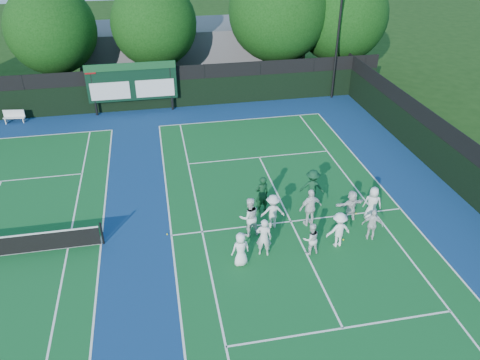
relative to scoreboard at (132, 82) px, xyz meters
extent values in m
plane|color=#15340E|center=(7.01, -15.59, -2.19)|extent=(120.00, 120.00, 0.00)
cube|color=navy|center=(1.01, -14.59, -2.19)|extent=(34.00, 32.00, 0.01)
cube|color=#115624|center=(7.01, -14.59, -2.18)|extent=(10.97, 23.77, 0.00)
cube|color=white|center=(7.01, -2.70, -2.18)|extent=(10.97, 0.08, 0.00)
cube|color=white|center=(1.53, -14.59, -2.18)|extent=(0.08, 23.77, 0.00)
cube|color=white|center=(12.50, -14.59, -2.18)|extent=(0.08, 23.77, 0.00)
cube|color=white|center=(2.90, -14.59, -2.18)|extent=(0.08, 23.77, 0.00)
cube|color=white|center=(11.13, -14.59, -2.18)|extent=(0.08, 23.77, 0.00)
cube|color=white|center=(7.01, -20.99, -2.18)|extent=(8.23, 0.08, 0.00)
cube|color=white|center=(7.01, -8.19, -2.18)|extent=(8.23, 0.08, 0.00)
cube|color=white|center=(7.01, -14.59, -2.18)|extent=(0.08, 12.80, 0.00)
cube|color=white|center=(-6.99, -2.70, -2.18)|extent=(10.97, 0.08, 0.00)
cube|color=white|center=(-1.50, -14.59, -2.18)|extent=(0.08, 23.77, 0.00)
cube|color=white|center=(-2.87, -14.59, -2.18)|extent=(0.08, 23.77, 0.00)
cube|color=white|center=(-6.99, -8.19, -2.18)|extent=(8.23, 0.08, 0.00)
cube|color=black|center=(1.01, 0.41, -1.19)|extent=(34.00, 0.08, 2.00)
cube|color=black|center=(1.01, 0.41, 0.31)|extent=(34.00, 0.05, 1.00)
cube|color=black|center=(16.01, -14.59, -1.19)|extent=(0.08, 32.00, 2.00)
cube|color=black|center=(16.01, -14.59, 0.31)|extent=(0.05, 32.00, 1.00)
cylinder|color=black|center=(-2.59, 0.01, -0.44)|extent=(0.16, 0.16, 3.50)
cylinder|color=black|center=(2.61, 0.01, -0.44)|extent=(0.16, 0.16, 3.50)
cube|color=black|center=(0.01, 0.01, 0.01)|extent=(6.00, 0.15, 2.60)
cube|color=#144622|center=(0.01, -0.09, 1.11)|extent=(6.00, 0.05, 0.50)
cube|color=silver|center=(-1.49, -0.09, -0.49)|extent=(2.60, 0.04, 1.20)
cube|color=silver|center=(1.51, -0.09, -0.49)|extent=(2.60, 0.04, 1.20)
cube|color=maroon|center=(-2.59, -0.09, 1.01)|extent=(0.70, 0.04, 0.50)
cube|color=slate|center=(5.01, 8.41, -0.19)|extent=(18.00, 6.00, 4.00)
cylinder|color=black|center=(14.51, 0.11, 2.81)|extent=(0.16, 0.16, 10.00)
cylinder|color=black|center=(-1.39, -14.59, -1.64)|extent=(0.10, 0.10, 1.10)
cube|color=silver|center=(-7.86, -0.29, -1.81)|extent=(1.41, 0.55, 0.05)
cube|color=silver|center=(-7.86, -0.15, -1.55)|extent=(1.36, 0.24, 0.46)
cube|color=silver|center=(-8.41, -0.29, -2.01)|extent=(0.10, 0.32, 0.37)
cube|color=silver|center=(-7.32, -0.29, -2.01)|extent=(0.10, 0.32, 0.37)
cylinder|color=black|center=(-5.20, 3.91, -0.84)|extent=(0.44, 0.44, 2.69)
sphere|color=#0B330B|center=(-5.20, 3.91, 2.84)|extent=(6.23, 6.23, 6.23)
sphere|color=#0B330B|center=(-4.60, 4.21, 2.21)|extent=(4.36, 4.36, 4.36)
cylinder|color=black|center=(1.89, 3.91, -0.80)|extent=(0.44, 0.44, 2.78)
sphere|color=#0B330B|center=(1.89, 3.91, 2.91)|extent=(6.17, 6.17, 6.17)
sphere|color=#0B330B|center=(2.49, 4.21, 2.29)|extent=(4.32, 4.32, 4.32)
cylinder|color=black|center=(11.18, 3.91, -0.79)|extent=(0.44, 0.44, 2.80)
sphere|color=#0B330B|center=(11.18, 3.91, 3.45)|extent=(7.57, 7.57, 7.57)
sphere|color=#0B330B|center=(11.78, 4.21, 2.69)|extent=(5.30, 5.30, 5.30)
cylinder|color=black|center=(16.19, 3.91, -0.96)|extent=(0.44, 0.44, 2.47)
sphere|color=#0B330B|center=(16.19, 3.91, 2.95)|extent=(7.13, 7.13, 7.13)
sphere|color=#0B330B|center=(16.79, 4.21, 2.24)|extent=(4.99, 4.99, 4.99)
sphere|color=yellow|center=(10.22, -14.58, -2.16)|extent=(0.07, 0.07, 0.07)
sphere|color=yellow|center=(8.88, -16.35, -2.16)|extent=(0.07, 0.07, 0.07)
sphere|color=yellow|center=(1.34, -14.49, -2.16)|extent=(0.07, 0.07, 0.07)
sphere|color=yellow|center=(6.28, -13.89, -2.16)|extent=(0.07, 0.07, 0.07)
imported|color=white|center=(4.18, -17.01, -1.43)|extent=(0.82, 0.62, 1.53)
imported|color=silver|center=(5.23, -16.59, -1.30)|extent=(0.74, 0.60, 1.78)
imported|color=silver|center=(7.17, -16.87, -1.46)|extent=(0.77, 0.63, 1.47)
imported|color=white|center=(8.47, -16.61, -1.37)|extent=(1.11, 0.71, 1.64)
imported|color=silver|center=(10.07, -16.47, -1.44)|extent=(0.96, 0.67, 1.51)
imported|color=white|center=(4.93, -15.13, -1.25)|extent=(1.00, 0.83, 1.87)
imported|color=silver|center=(6.08, -14.78, -1.36)|extent=(1.12, 0.70, 1.67)
imported|color=white|center=(7.77, -14.95, -1.26)|extent=(1.15, 0.64, 1.86)
imported|color=silver|center=(9.73, -14.93, -1.42)|extent=(1.48, 0.64, 1.54)
imported|color=white|center=(10.71, -15.06, -1.35)|extent=(0.97, 0.81, 1.68)
imported|color=#0E331A|center=(5.89, -13.47, -1.25)|extent=(0.77, 0.60, 1.88)
imported|color=#0F381F|center=(8.42, -13.27, -1.28)|extent=(1.34, 1.02, 1.83)
camera|label=1|loc=(1.36, -31.35, 10.56)|focal=35.00mm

